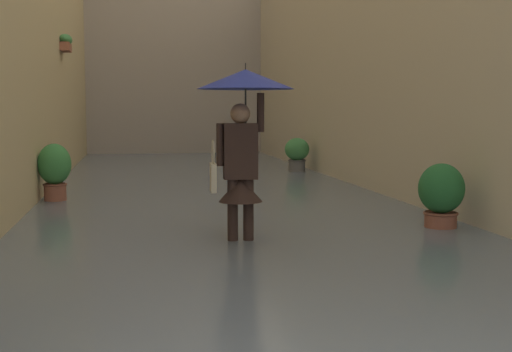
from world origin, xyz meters
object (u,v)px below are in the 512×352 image
(potted_plant_mid_right, at_px, (55,171))
(potted_plant_mid_left, at_px, (441,196))
(person_wading, at_px, (243,117))
(potted_plant_near_left, at_px, (297,154))

(potted_plant_mid_right, bearing_deg, potted_plant_mid_left, 145.75)
(potted_plant_mid_left, distance_m, potted_plant_mid_right, 6.18)
(person_wading, relative_size, potted_plant_near_left, 2.30)
(person_wading, relative_size, potted_plant_mid_left, 2.27)
(person_wading, height_order, potted_plant_near_left, person_wading)
(potted_plant_mid_left, xyz_separation_m, potted_plant_near_left, (-0.01, -7.84, 0.01))
(potted_plant_near_left, height_order, potted_plant_mid_right, potted_plant_mid_right)
(person_wading, xyz_separation_m, potted_plant_mid_left, (-2.60, -0.41, -1.00))
(potted_plant_near_left, relative_size, potted_plant_mid_right, 0.87)
(person_wading, xyz_separation_m, potted_plant_mid_right, (2.50, -3.89, -0.92))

